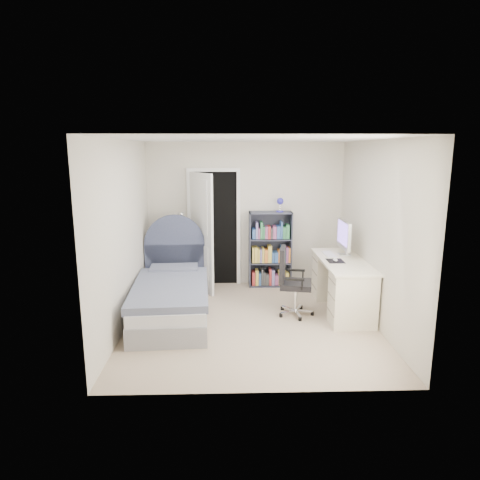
{
  "coord_description": "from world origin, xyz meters",
  "views": [
    {
      "loc": [
        -0.32,
        -5.63,
        2.36
      ],
      "look_at": [
        -0.13,
        0.43,
        1.08
      ],
      "focal_mm": 32.0,
      "sensor_mm": 36.0,
      "label": 1
    }
  ],
  "objects_px": {
    "floor_lamp": "(180,258)",
    "bookcase": "(270,252)",
    "bed": "(172,295)",
    "office_chair": "(290,278)",
    "desk": "(342,283)",
    "nightstand": "(175,267)"
  },
  "relations": [
    {
      "from": "bookcase",
      "to": "nightstand",
      "type": "bearing_deg",
      "value": -177.62
    },
    {
      "from": "nightstand",
      "to": "bookcase",
      "type": "relative_size",
      "value": 0.35
    },
    {
      "from": "floor_lamp",
      "to": "office_chair",
      "type": "distance_m",
      "value": 2.11
    },
    {
      "from": "office_chair",
      "to": "bookcase",
      "type": "bearing_deg",
      "value": 96.51
    },
    {
      "from": "bookcase",
      "to": "bed",
      "type": "bearing_deg",
      "value": -139.55
    },
    {
      "from": "floor_lamp",
      "to": "bookcase",
      "type": "xyz_separation_m",
      "value": [
        1.56,
        0.15,
        0.05
      ]
    },
    {
      "from": "bed",
      "to": "office_chair",
      "type": "bearing_deg",
      "value": -1.18
    },
    {
      "from": "nightstand",
      "to": "desk",
      "type": "height_order",
      "value": "desk"
    },
    {
      "from": "floor_lamp",
      "to": "office_chair",
      "type": "xyz_separation_m",
      "value": [
        1.72,
        -1.22,
        -0.0
      ]
    },
    {
      "from": "desk",
      "to": "office_chair",
      "type": "relative_size",
      "value": 1.6
    },
    {
      "from": "floor_lamp",
      "to": "desk",
      "type": "bearing_deg",
      "value": -23.33
    },
    {
      "from": "floor_lamp",
      "to": "desk",
      "type": "distance_m",
      "value": 2.73
    },
    {
      "from": "nightstand",
      "to": "office_chair",
      "type": "bearing_deg",
      "value": -35.52
    },
    {
      "from": "bed",
      "to": "bookcase",
      "type": "relative_size",
      "value": 1.42
    },
    {
      "from": "bed",
      "to": "desk",
      "type": "xyz_separation_m",
      "value": [
        2.51,
        0.1,
        0.13
      ]
    },
    {
      "from": "bookcase",
      "to": "office_chair",
      "type": "distance_m",
      "value": 1.38
    },
    {
      "from": "bed",
      "to": "nightstand",
      "type": "distance_m",
      "value": 1.27
    },
    {
      "from": "bed",
      "to": "floor_lamp",
      "type": "bearing_deg",
      "value": 89.66
    },
    {
      "from": "floor_lamp",
      "to": "desk",
      "type": "xyz_separation_m",
      "value": [
        2.51,
        -1.08,
        -0.12
      ]
    },
    {
      "from": "bed",
      "to": "office_chair",
      "type": "relative_size",
      "value": 2.21
    },
    {
      "from": "office_chair",
      "to": "desk",
      "type": "bearing_deg",
      "value": 10.03
    },
    {
      "from": "floor_lamp",
      "to": "desk",
      "type": "relative_size",
      "value": 0.84
    }
  ]
}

